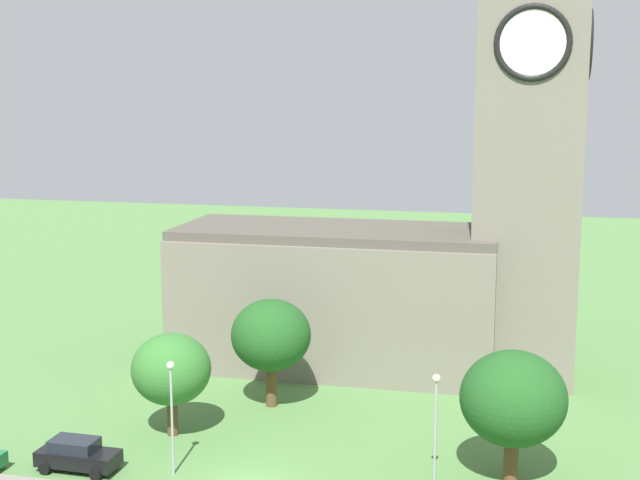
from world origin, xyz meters
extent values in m
plane|color=#517F42|center=(0.00, 15.00, 0.00)|extent=(200.00, 200.00, 0.00)
cube|color=slate|center=(-0.19, 23.03, 5.18)|extent=(25.14, 11.40, 10.37)
cube|color=#524C43|center=(-0.19, 23.03, 10.72)|extent=(25.13, 10.51, 0.70)
cube|color=slate|center=(14.22, 23.17, 15.56)|extent=(7.65, 7.65, 31.11)
cylinder|color=white|center=(14.25, 19.33, 24.89)|extent=(4.85, 0.17, 4.85)
torus|color=black|center=(14.25, 19.33, 24.89)|extent=(5.29, 0.49, 5.28)
cylinder|color=white|center=(18.06, 23.21, 24.89)|extent=(0.17, 4.85, 4.85)
torus|color=black|center=(18.06, 23.21, 24.89)|extent=(0.49, 5.29, 5.28)
cube|color=black|center=(-10.29, -0.42, 0.77)|extent=(4.78, 1.99, 0.86)
cube|color=#1E232B|center=(-10.53, -0.42, 1.54)|extent=(2.69, 1.73, 0.68)
cylinder|color=black|center=(-8.66, 0.50, 0.34)|extent=(0.69, 0.36, 0.68)
cylinder|color=black|center=(-8.70, -1.41, 0.34)|extent=(0.69, 0.36, 0.68)
cylinder|color=black|center=(-11.88, 0.56, 0.34)|extent=(0.69, 0.36, 0.68)
cylinder|color=black|center=(-11.92, -1.34, 0.34)|extent=(0.69, 0.36, 0.68)
cylinder|color=#9EA0A5|center=(-4.76, 0.36, 3.13)|extent=(0.14, 0.14, 6.26)
sphere|color=#F4EFCC|center=(-4.76, 0.36, 6.48)|extent=(0.44, 0.44, 0.44)
cylinder|color=#9EA0A5|center=(9.98, 1.69, 3.11)|extent=(0.14, 0.14, 6.22)
sphere|color=#F4EFCC|center=(9.98, 1.69, 6.44)|extent=(0.44, 0.44, 0.44)
cylinder|color=brown|center=(14.01, 4.04, 1.30)|extent=(0.83, 0.83, 2.60)
ellipsoid|color=#1E511E|center=(14.01, 4.04, 4.83)|extent=(5.94, 5.94, 5.34)
cylinder|color=brown|center=(-7.11, 5.88, 1.23)|extent=(0.70, 0.70, 2.47)
ellipsoid|color=#33702D|center=(-7.11, 5.88, 4.35)|extent=(5.03, 5.03, 4.52)
cylinder|color=brown|center=(-2.49, 12.41, 1.51)|extent=(0.77, 0.77, 3.02)
ellipsoid|color=#1E511E|center=(-2.49, 12.41, 5.09)|extent=(5.51, 5.51, 4.96)
camera|label=1|loc=(14.53, -44.20, 21.67)|focal=49.84mm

